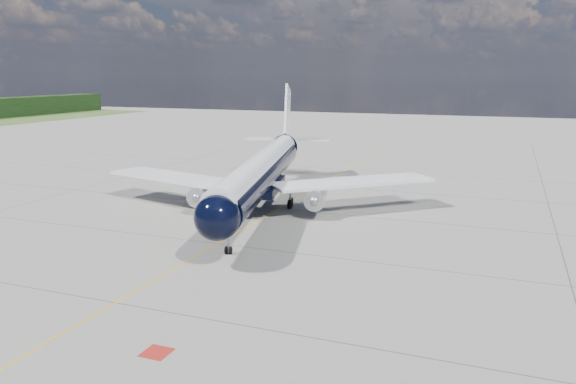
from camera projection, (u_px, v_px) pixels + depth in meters
name	position (u px, v px, depth m)	size (l,w,h in m)	color
ground	(293.00, 200.00, 71.08)	(320.00, 320.00, 0.00)	gray
taxiway_centerline	(278.00, 209.00, 66.52)	(0.16, 160.00, 0.01)	#DB9D0B
red_marking	(157.00, 352.00, 32.20)	(1.60, 1.60, 0.01)	maroon
main_airliner	(263.00, 171.00, 66.40)	(39.49, 48.83, 14.29)	black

